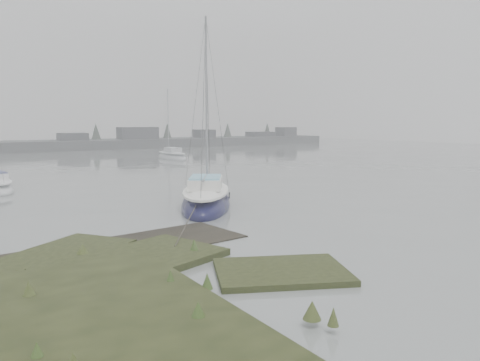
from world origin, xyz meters
The scene contains 4 objects.
ground centered at (0.00, 30.00, 0.00)m, with size 160.00×160.00×0.00m, color slate.
far_shoreline centered at (26.84, 61.90, 0.85)m, with size 60.00×8.00×4.15m.
sailboat_main centered at (3.71, 9.46, 0.31)m, with size 5.74×7.15×9.90m.
sailboat_far_b centered at (14.86, 37.30, 0.26)m, with size 2.04×6.00×8.43m.
Camera 1 is at (-7.14, -10.14, 4.11)m, focal length 35.00 mm.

